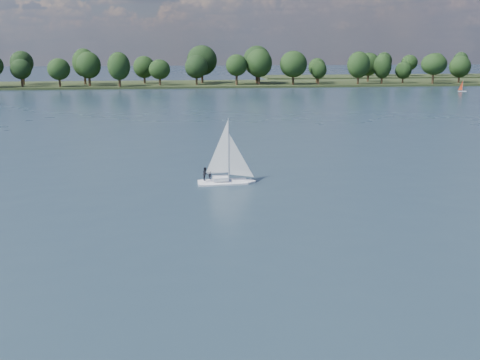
% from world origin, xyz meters
% --- Properties ---
extents(ground, '(700.00, 700.00, 0.00)m').
position_xyz_m(ground, '(0.00, 100.00, 0.00)').
color(ground, '#233342').
rests_on(ground, ground).
extents(far_shore, '(660.00, 40.00, 1.50)m').
position_xyz_m(far_shore, '(0.00, 212.00, 0.00)').
color(far_shore, black).
rests_on(far_shore, ground).
extents(far_shore_back, '(220.00, 30.00, 1.40)m').
position_xyz_m(far_shore_back, '(160.00, 260.00, 0.00)').
color(far_shore_back, black).
rests_on(far_shore_back, ground).
extents(sailboat, '(6.08, 2.00, 7.89)m').
position_xyz_m(sailboat, '(10.67, 46.58, 2.21)').
color(sailboat, white).
rests_on(sailboat, ground).
extents(dinghy_orange, '(2.73, 1.46, 4.15)m').
position_xyz_m(dinghy_orange, '(106.00, 166.90, 0.98)').
color(dinghy_orange, silver).
rests_on(dinghy_orange, ground).
extents(treeline, '(562.62, 73.71, 18.88)m').
position_xyz_m(treeline, '(-1.58, 208.48, 8.03)').
color(treeline, black).
rests_on(treeline, ground).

